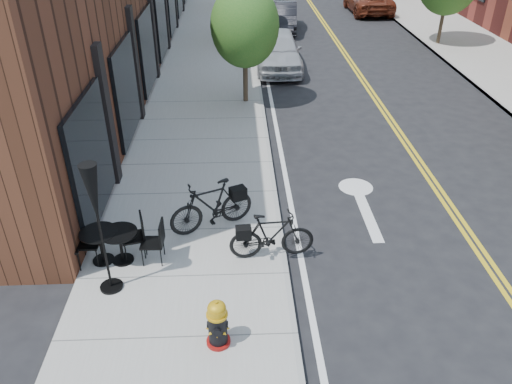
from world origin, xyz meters
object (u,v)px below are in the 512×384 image
object	(u,v)px
bistro_set_c	(120,242)
parked_car_b	(282,17)
patio_umbrella	(95,203)
parked_car_a	(278,50)
parked_car_far	(368,1)
bistro_set_b	(100,242)
fire_hydrant	(218,324)
bicycle_left	(212,206)
bicycle_right	(272,236)

from	to	relation	value
bistro_set_c	parked_car_b	xyz separation A→B (m)	(4.76, 18.67, 0.11)
patio_umbrella	parked_car_a	xyz separation A→B (m)	(4.09, 13.13, -1.19)
bistro_set_c	parked_car_a	bearing A→B (deg)	73.61
patio_umbrella	parked_car_far	xyz separation A→B (m)	(10.25, 23.54, -1.28)
bistro_set_b	parked_car_far	xyz separation A→B (m)	(10.56, 22.76, 0.10)
fire_hydrant	parked_car_far	bearing A→B (deg)	73.49
bicycle_left	parked_car_b	bearing A→B (deg)	145.98
bistro_set_b	parked_car_b	world-z (taller)	parked_car_b
fire_hydrant	bistro_set_c	distance (m)	2.88
bistro_set_c	parked_car_a	xyz separation A→B (m)	(4.02, 12.36, 0.19)
fire_hydrant	bicycle_left	size ratio (longest dim) A/B	0.48
bicycle_right	bistro_set_b	bearing A→B (deg)	85.67
bicycle_left	parked_car_a	xyz separation A→B (m)	(2.30, 11.31, 0.08)
bistro_set_c	parked_car_a	world-z (taller)	parked_car_a
bicycle_left	bistro_set_c	xyz separation A→B (m)	(-1.72, -1.04, -0.11)
parked_car_a	bicycle_right	bearing A→B (deg)	-94.79
bistro_set_b	parked_car_far	size ratio (longest dim) A/B	0.35
fire_hydrant	bicycle_right	size ratio (longest dim) A/B	0.54
bistro_set_b	bistro_set_c	xyz separation A→B (m)	(0.38, -0.01, -0.00)
patio_umbrella	parked_car_a	size ratio (longest dim) A/B	0.57
parked_car_a	parked_car_b	size ratio (longest dim) A/B	1.09
patio_umbrella	bicycle_left	bearing A→B (deg)	45.36
parked_car_a	parked_car_b	xyz separation A→B (m)	(0.74, 6.32, -0.08)
bistro_set_b	parked_car_b	distance (m)	19.35
fire_hydrant	bistro_set_c	world-z (taller)	fire_hydrant
fire_hydrant	bistro_set_b	xyz separation A→B (m)	(-2.30, 2.17, 0.03)
fire_hydrant	parked_car_a	bearing A→B (deg)	83.59
bicycle_left	parked_car_a	distance (m)	11.55
parked_car_a	parked_car_far	xyz separation A→B (m)	(6.16, 10.41, -0.09)
bistro_set_b	parked_car_far	distance (m)	25.09
parked_car_b	bicycle_left	bearing A→B (deg)	-94.55
bicycle_right	patio_umbrella	world-z (taller)	patio_umbrella
fire_hydrant	parked_car_far	distance (m)	26.26
bicycle_left	patio_umbrella	size ratio (longest dim) A/B	0.73
bicycle_left	patio_umbrella	bearing A→B (deg)	-68.88
parked_car_b	bicycle_right	bearing A→B (deg)	-90.41
fire_hydrant	patio_umbrella	distance (m)	2.80
fire_hydrant	parked_car_far	world-z (taller)	parked_car_far
bicycle_left	bicycle_right	distance (m)	1.58
bicycle_left	bicycle_right	xyz separation A→B (m)	(1.20, -1.03, -0.06)
bistro_set_b	parked_car_b	bearing A→B (deg)	59.38
bicycle_right	patio_umbrella	size ratio (longest dim) A/B	0.65
bistro_set_c	fire_hydrant	bearing A→B (deg)	-46.75
bicycle_left	parked_car_a	bearing A→B (deg)	144.29
fire_hydrant	bicycle_left	xyz separation A→B (m)	(-0.19, 3.19, 0.14)
fire_hydrant	bicycle_right	distance (m)	2.39
bicycle_right	bistro_set_b	xyz separation A→B (m)	(-3.30, 0.00, -0.05)
fire_hydrant	bicycle_right	bearing A→B (deg)	66.97
fire_hydrant	bistro_set_b	bearing A→B (deg)	138.52
bistro_set_c	parked_car_far	bearing A→B (deg)	67.53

